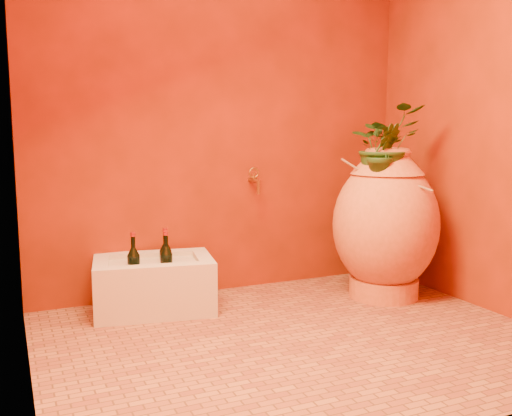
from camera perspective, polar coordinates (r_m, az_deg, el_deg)
name	(u,v)px	position (r m, az deg, el deg)	size (l,w,h in m)	color
floor	(297,339)	(2.96, 4.09, -12.95)	(2.50, 2.50, 0.00)	#9A5832
wall_back	(225,98)	(3.68, -3.17, 10.97)	(2.50, 0.02, 2.50)	#612005
wall_left	(14,78)	(2.45, -23.02, 11.86)	(0.02, 2.00, 2.50)	#612005
wall_right	(495,94)	(3.54, 22.79, 10.49)	(0.02, 2.00, 2.50)	#612005
amphora	(386,224)	(3.64, 12.83, -1.56)	(0.73, 0.73, 0.94)	#D4713B
stone_basin	(154,285)	(3.40, -10.18, -7.62)	(0.74, 0.57, 0.31)	#C1B5A0
wine_bottle_a	(134,266)	(3.32, -12.12, -5.73)	(0.07, 0.07, 0.30)	black
wine_bottle_b	(166,265)	(3.32, -8.95, -5.63)	(0.07, 0.07, 0.30)	black
wine_bottle_c	(166,261)	(3.40, -9.01, -5.28)	(0.08, 0.08, 0.31)	black
wall_tap	(255,179)	(3.68, -0.12, 2.88)	(0.07, 0.15, 0.17)	olive
plant_main	(384,145)	(3.58, 12.71, 6.19)	(0.44, 0.38, 0.49)	#204318
plant_side	(383,154)	(3.46, 12.63, 5.34)	(0.20, 0.16, 0.36)	#204318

